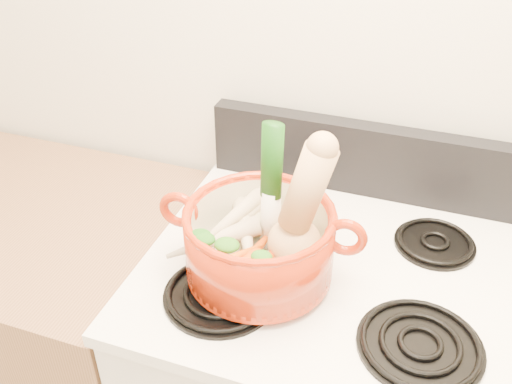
% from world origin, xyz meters
% --- Properties ---
extents(wall_back, '(3.50, 0.02, 2.60)m').
position_xyz_m(wall_back, '(0.00, 1.75, 1.30)').
color(wall_back, silver).
rests_on(wall_back, floor).
extents(cooktop, '(0.78, 0.67, 0.03)m').
position_xyz_m(cooktop, '(0.00, 1.40, 0.93)').
color(cooktop, white).
rests_on(cooktop, stove_body).
extents(control_backsplash, '(0.76, 0.05, 0.18)m').
position_xyz_m(control_backsplash, '(0.00, 1.70, 1.04)').
color(control_backsplash, black).
rests_on(control_backsplash, cooktop).
extents(burner_front_left, '(0.22, 0.22, 0.02)m').
position_xyz_m(burner_front_left, '(-0.19, 1.24, 0.96)').
color(burner_front_left, black).
rests_on(burner_front_left, cooktop).
extents(burner_front_right, '(0.22, 0.22, 0.02)m').
position_xyz_m(burner_front_right, '(0.19, 1.24, 0.96)').
color(burner_front_right, black).
rests_on(burner_front_right, cooktop).
extents(burner_back_left, '(0.17, 0.17, 0.02)m').
position_xyz_m(burner_back_left, '(-0.19, 1.54, 0.96)').
color(burner_back_left, black).
rests_on(burner_back_left, cooktop).
extents(burner_back_right, '(0.17, 0.17, 0.02)m').
position_xyz_m(burner_back_right, '(0.19, 1.54, 0.96)').
color(burner_back_right, black).
rests_on(burner_back_right, cooktop).
extents(dutch_oven, '(0.31, 0.31, 0.14)m').
position_xyz_m(dutch_oven, '(-0.14, 1.32, 1.04)').
color(dutch_oven, '#A3240A').
rests_on(dutch_oven, burner_front_left).
extents(pot_handle_left, '(0.08, 0.02, 0.08)m').
position_xyz_m(pot_handle_left, '(-0.30, 1.31, 1.09)').
color(pot_handle_left, '#A3240A').
rests_on(pot_handle_left, dutch_oven).
extents(pot_handle_right, '(0.08, 0.02, 0.08)m').
position_xyz_m(pot_handle_right, '(0.03, 1.33, 1.09)').
color(pot_handle_right, '#A3240A').
rests_on(pot_handle_right, dutch_oven).
extents(squash, '(0.19, 0.13, 0.29)m').
position_xyz_m(squash, '(-0.07, 1.34, 1.13)').
color(squash, tan).
rests_on(squash, dutch_oven).
extents(leek, '(0.05, 0.06, 0.28)m').
position_xyz_m(leek, '(-0.13, 1.37, 1.14)').
color(leek, silver).
rests_on(leek, dutch_oven).
extents(ginger, '(0.10, 0.08, 0.05)m').
position_xyz_m(ginger, '(-0.12, 1.40, 1.02)').
color(ginger, tan).
rests_on(ginger, dutch_oven).
extents(parsnip_0, '(0.12, 0.21, 0.06)m').
position_xyz_m(parsnip_0, '(-0.20, 1.34, 1.02)').
color(parsnip_0, beige).
rests_on(parsnip_0, dutch_oven).
extents(parsnip_1, '(0.13, 0.19, 0.06)m').
position_xyz_m(parsnip_1, '(-0.19, 1.34, 1.03)').
color(parsnip_1, beige).
rests_on(parsnip_1, dutch_oven).
extents(parsnip_2, '(0.14, 0.21, 0.06)m').
position_xyz_m(parsnip_2, '(-0.18, 1.35, 1.04)').
color(parsnip_2, beige).
rests_on(parsnip_2, dutch_oven).
extents(parsnip_3, '(0.18, 0.16, 0.06)m').
position_xyz_m(parsnip_3, '(-0.23, 1.30, 1.04)').
color(parsnip_3, beige).
rests_on(parsnip_3, dutch_oven).
extents(parsnip_4, '(0.14, 0.24, 0.07)m').
position_xyz_m(parsnip_4, '(-0.19, 1.39, 1.05)').
color(parsnip_4, beige).
rests_on(parsnip_4, dutch_oven).
extents(parsnip_5, '(0.14, 0.25, 0.07)m').
position_xyz_m(parsnip_5, '(-0.21, 1.37, 1.06)').
color(parsnip_5, beige).
rests_on(parsnip_5, dutch_oven).
extents(carrot_0, '(0.07, 0.18, 0.05)m').
position_xyz_m(carrot_0, '(-0.15, 1.30, 1.02)').
color(carrot_0, '#CB4F0A').
rests_on(carrot_0, dutch_oven).
extents(carrot_1, '(0.11, 0.13, 0.04)m').
position_xyz_m(carrot_1, '(-0.18, 1.27, 1.02)').
color(carrot_1, '#DE540B').
rests_on(carrot_1, dutch_oven).
extents(carrot_2, '(0.05, 0.16, 0.04)m').
position_xyz_m(carrot_2, '(-0.10, 1.26, 1.03)').
color(carrot_2, '#D03E0A').
rests_on(carrot_2, dutch_oven).
extents(carrot_3, '(0.13, 0.10, 0.04)m').
position_xyz_m(carrot_3, '(-0.15, 1.25, 1.03)').
color(carrot_3, '#D2610A').
rests_on(carrot_3, dutch_oven).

